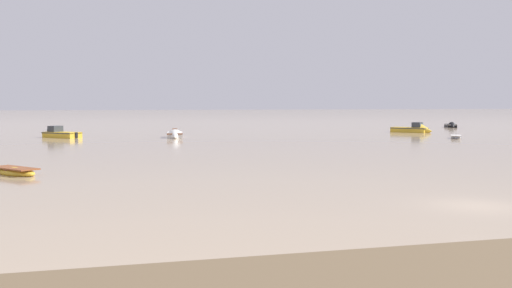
{
  "coord_description": "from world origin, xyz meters",
  "views": [
    {
      "loc": [
        -16.77,
        -23.28,
        4.77
      ],
      "look_at": [
        -0.29,
        38.82,
        0.26
      ],
      "focal_mm": 40.81,
      "sensor_mm": 36.0,
      "label": 1
    }
  ],
  "objects_px": {
    "motorboat_moored_4": "(451,126)",
    "rowboat_moored_3": "(456,137)",
    "motorboat_moored_3": "(415,130)",
    "motorboat_moored_0": "(175,136)",
    "rowboat_moored_2": "(14,172)",
    "motorboat_moored_1": "(57,135)"
  },
  "relations": [
    {
      "from": "motorboat_moored_1",
      "to": "motorboat_moored_3",
      "type": "bearing_deg",
      "value": -136.43
    },
    {
      "from": "motorboat_moored_1",
      "to": "motorboat_moored_3",
      "type": "distance_m",
      "value": 55.63
    },
    {
      "from": "motorboat_moored_3",
      "to": "motorboat_moored_4",
      "type": "distance_m",
      "value": 23.81
    },
    {
      "from": "motorboat_moored_0",
      "to": "motorboat_moored_4",
      "type": "xyz_separation_m",
      "value": [
        57.2,
        20.83,
        -0.04
      ]
    },
    {
      "from": "rowboat_moored_3",
      "to": "motorboat_moored_1",
      "type": "bearing_deg",
      "value": -75.41
    },
    {
      "from": "motorboat_moored_0",
      "to": "rowboat_moored_2",
      "type": "bearing_deg",
      "value": -14.45
    },
    {
      "from": "motorboat_moored_3",
      "to": "rowboat_moored_2",
      "type": "bearing_deg",
      "value": -93.8
    },
    {
      "from": "rowboat_moored_3",
      "to": "motorboat_moored_0",
      "type": "bearing_deg",
      "value": -75.11
    },
    {
      "from": "motorboat_moored_3",
      "to": "motorboat_moored_0",
      "type": "bearing_deg",
      "value": -125.35
    },
    {
      "from": "rowboat_moored_2",
      "to": "rowboat_moored_3",
      "type": "xyz_separation_m",
      "value": [
        52.34,
        27.71,
        -0.02
      ]
    },
    {
      "from": "motorboat_moored_4",
      "to": "rowboat_moored_3",
      "type": "distance_m",
      "value": 37.83
    },
    {
      "from": "rowboat_moored_2",
      "to": "rowboat_moored_3",
      "type": "bearing_deg",
      "value": -100.88
    },
    {
      "from": "motorboat_moored_0",
      "to": "motorboat_moored_3",
      "type": "bearing_deg",
      "value": 103.86
    },
    {
      "from": "rowboat_moored_2",
      "to": "motorboat_moored_4",
      "type": "distance_m",
      "value": 93.99
    },
    {
      "from": "motorboat_moored_1",
      "to": "rowboat_moored_2",
      "type": "relative_size",
      "value": 1.46
    },
    {
      "from": "motorboat_moored_4",
      "to": "motorboat_moored_1",
      "type": "bearing_deg",
      "value": -54.17
    },
    {
      "from": "motorboat_moored_1",
      "to": "motorboat_moored_4",
      "type": "distance_m",
      "value": 74.71
    },
    {
      "from": "motorboat_moored_4",
      "to": "rowboat_moored_3",
      "type": "relative_size",
      "value": 1.37
    },
    {
      "from": "motorboat_moored_3",
      "to": "rowboat_moored_3",
      "type": "height_order",
      "value": "motorboat_moored_3"
    },
    {
      "from": "rowboat_moored_2",
      "to": "rowboat_moored_3",
      "type": "height_order",
      "value": "rowboat_moored_2"
    },
    {
      "from": "motorboat_moored_0",
      "to": "rowboat_moored_3",
      "type": "height_order",
      "value": "motorboat_moored_0"
    },
    {
      "from": "motorboat_moored_4",
      "to": "rowboat_moored_3",
      "type": "bearing_deg",
      "value": -8.85
    }
  ]
}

